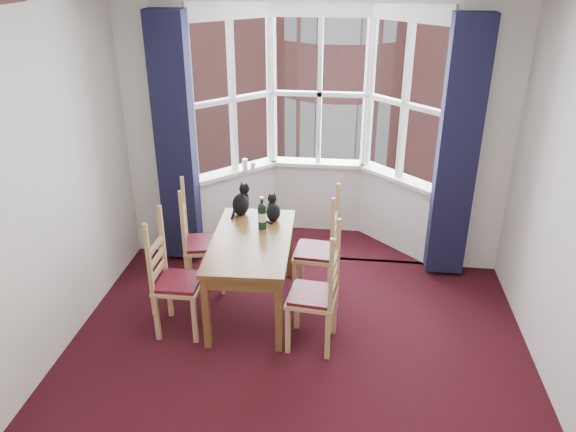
% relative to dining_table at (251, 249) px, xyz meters
% --- Properties ---
extents(floor, '(4.50, 4.50, 0.00)m').
position_rel_dining_table_xyz_m(floor, '(0.48, -1.16, -0.65)').
color(floor, black).
rests_on(floor, ground).
extents(ceiling, '(4.50, 4.50, 0.00)m').
position_rel_dining_table_xyz_m(ceiling, '(0.48, -1.16, 2.15)').
color(ceiling, white).
rests_on(ceiling, floor).
extents(wall_left, '(0.00, 4.50, 4.50)m').
position_rel_dining_table_xyz_m(wall_left, '(-1.52, -1.16, 0.75)').
color(wall_left, silver).
rests_on(wall_left, floor).
extents(wall_back_pier_left, '(0.70, 0.12, 2.80)m').
position_rel_dining_table_xyz_m(wall_back_pier_left, '(-1.17, 1.09, 0.75)').
color(wall_back_pier_left, silver).
rests_on(wall_back_pier_left, floor).
extents(wall_back_pier_right, '(0.70, 0.12, 2.80)m').
position_rel_dining_table_xyz_m(wall_back_pier_right, '(2.13, 1.09, 0.75)').
color(wall_back_pier_right, silver).
rests_on(wall_back_pier_right, floor).
extents(bay_window, '(2.76, 0.94, 2.80)m').
position_rel_dining_table_xyz_m(bay_window, '(0.48, 1.59, 0.75)').
color(bay_window, white).
rests_on(bay_window, floor).
extents(curtain_left, '(0.38, 0.22, 2.60)m').
position_rel_dining_table_xyz_m(curtain_left, '(-0.94, 0.91, 0.70)').
color(curtain_left, '#171633').
rests_on(curtain_left, floor).
extents(curtain_right, '(0.38, 0.22, 2.60)m').
position_rel_dining_table_xyz_m(curtain_right, '(1.90, 0.91, 0.70)').
color(curtain_right, '#171633').
rests_on(curtain_right, floor).
extents(dining_table, '(0.77, 1.37, 0.74)m').
position_rel_dining_table_xyz_m(dining_table, '(0.00, 0.00, 0.00)').
color(dining_table, brown).
rests_on(dining_table, floor).
extents(chair_left_near, '(0.40, 0.42, 0.92)m').
position_rel_dining_table_xyz_m(chair_left_near, '(-0.67, -0.40, -0.17)').
color(chair_left_near, tan).
rests_on(chair_left_near, floor).
extents(chair_left_far, '(0.49, 0.50, 0.92)m').
position_rel_dining_table_xyz_m(chair_left_far, '(-0.63, 0.32, -0.17)').
color(chair_left_far, tan).
rests_on(chair_left_far, floor).
extents(chair_right_near, '(0.44, 0.46, 0.92)m').
position_rel_dining_table_xyz_m(chair_right_near, '(0.69, -0.48, -0.17)').
color(chair_right_near, tan).
rests_on(chair_right_near, floor).
extents(chair_right_far, '(0.43, 0.45, 0.92)m').
position_rel_dining_table_xyz_m(chair_right_far, '(0.66, 0.30, -0.17)').
color(chair_right_far, tan).
rests_on(chair_right_far, floor).
extents(cat_left, '(0.23, 0.27, 0.32)m').
position_rel_dining_table_xyz_m(cat_left, '(-0.19, 0.55, 0.22)').
color(cat_left, black).
rests_on(cat_left, dining_table).
extents(cat_right, '(0.19, 0.22, 0.27)m').
position_rel_dining_table_xyz_m(cat_right, '(0.14, 0.43, 0.20)').
color(cat_right, black).
rests_on(cat_right, dining_table).
extents(wine_bottle, '(0.08, 0.08, 0.32)m').
position_rel_dining_table_xyz_m(wine_bottle, '(0.07, 0.24, 0.24)').
color(wine_bottle, black).
rests_on(wine_bottle, dining_table).
extents(candle_tall, '(0.06, 0.06, 0.14)m').
position_rel_dining_table_xyz_m(candle_tall, '(-0.32, 1.44, 0.29)').
color(candle_tall, white).
rests_on(candle_tall, bay_window).
extents(candle_short, '(0.06, 0.06, 0.09)m').
position_rel_dining_table_xyz_m(candle_short, '(-0.24, 1.47, 0.27)').
color(candle_short, white).
rests_on(candle_short, bay_window).
extents(street, '(80.00, 80.00, 0.00)m').
position_rel_dining_table_xyz_m(street, '(0.48, 31.09, -6.65)').
color(street, '#333335').
rests_on(street, ground).
extents(tenement_building, '(18.40, 7.80, 15.20)m').
position_rel_dining_table_xyz_m(tenement_building, '(0.48, 12.85, 0.95)').
color(tenement_building, '#AA5E57').
rests_on(tenement_building, street).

